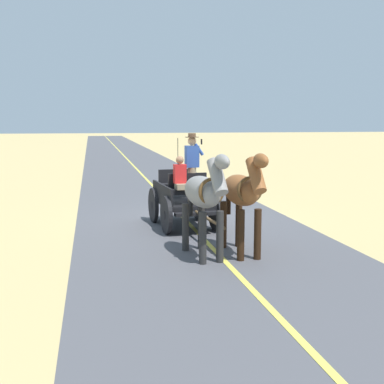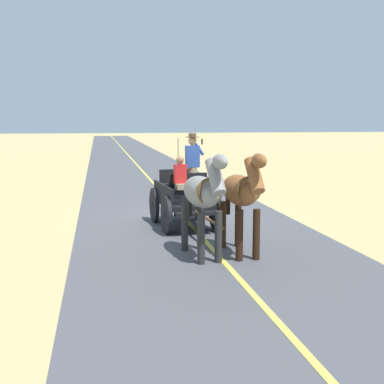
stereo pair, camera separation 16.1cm
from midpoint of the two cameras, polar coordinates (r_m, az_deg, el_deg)
name	(u,v)px [view 2 (the right image)]	position (r m, az deg, el deg)	size (l,w,h in m)	color
ground_plane	(187,220)	(14.18, -0.30, -3.27)	(200.00, 200.00, 0.00)	tan
road_surface	(187,220)	(14.18, -0.30, -3.26)	(6.11, 160.00, 0.01)	#4C4C51
road_centre_stripe	(187,220)	(14.17, -0.30, -3.24)	(0.12, 160.00, 0.00)	#DBCC4C
horse_drawn_carriage	(185,197)	(13.19, -0.51, -0.54)	(1.61, 4.52, 2.50)	black
horse_near_side	(241,193)	(10.40, 6.10, -0.12)	(0.66, 2.13, 2.21)	brown
horse_off_side	(203,195)	(10.12, 1.69, -0.30)	(0.76, 2.15, 2.21)	gray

